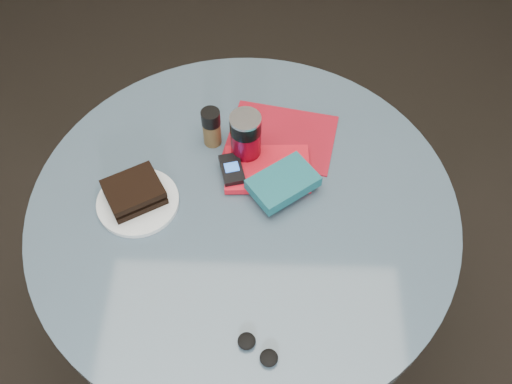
{
  "coord_description": "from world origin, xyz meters",
  "views": [
    {
      "loc": [
        0.05,
        -0.74,
        1.85
      ],
      "look_at": [
        0.03,
        0.0,
        0.8
      ],
      "focal_mm": 40.0,
      "sensor_mm": 36.0,
      "label": 1
    }
  ],
  "objects_px": {
    "sandwich": "(134,192)",
    "pepper_grinder": "(212,127)",
    "magazine": "(281,137)",
    "novel": "(283,183)",
    "soda_can": "(246,138)",
    "table": "(244,240)",
    "mp3_player": "(232,169)",
    "headphones": "(258,349)",
    "red_book": "(267,169)",
    "plate": "(138,202)"
  },
  "relations": [
    {
      "from": "sandwich",
      "to": "pepper_grinder",
      "type": "distance_m",
      "value": 0.25
    },
    {
      "from": "magazine",
      "to": "novel",
      "type": "relative_size",
      "value": 1.73
    },
    {
      "from": "soda_can",
      "to": "pepper_grinder",
      "type": "distance_m",
      "value": 0.1
    },
    {
      "from": "table",
      "to": "magazine",
      "type": "xyz_separation_m",
      "value": [
        0.09,
        0.21,
        0.17
      ]
    },
    {
      "from": "table",
      "to": "mp3_player",
      "type": "distance_m",
      "value": 0.21
    },
    {
      "from": "pepper_grinder",
      "to": "mp3_player",
      "type": "xyz_separation_m",
      "value": [
        0.05,
        -0.11,
        -0.03
      ]
    },
    {
      "from": "pepper_grinder",
      "to": "headphones",
      "type": "bearing_deg",
      "value": -76.46
    },
    {
      "from": "magazine",
      "to": "novel",
      "type": "distance_m",
      "value": 0.17
    },
    {
      "from": "sandwich",
      "to": "soda_can",
      "type": "distance_m",
      "value": 0.29
    },
    {
      "from": "pepper_grinder",
      "to": "table",
      "type": "bearing_deg",
      "value": -65.66
    },
    {
      "from": "table",
      "to": "soda_can",
      "type": "xyz_separation_m",
      "value": [
        0.0,
        0.14,
        0.23
      ]
    },
    {
      "from": "pepper_grinder",
      "to": "sandwich",
      "type": "bearing_deg",
      "value": -131.75
    },
    {
      "from": "mp3_player",
      "to": "sandwich",
      "type": "bearing_deg",
      "value": -160.6
    },
    {
      "from": "table",
      "to": "sandwich",
      "type": "distance_m",
      "value": 0.32
    },
    {
      "from": "red_book",
      "to": "headphones",
      "type": "xyz_separation_m",
      "value": [
        -0.01,
        -0.44,
        -0.0
      ]
    },
    {
      "from": "magazine",
      "to": "novel",
      "type": "bearing_deg",
      "value": -77.78
    },
    {
      "from": "sandwich",
      "to": "red_book",
      "type": "xyz_separation_m",
      "value": [
        0.3,
        0.09,
        -0.02
      ]
    },
    {
      "from": "soda_can",
      "to": "red_book",
      "type": "relative_size",
      "value": 0.69
    },
    {
      "from": "red_book",
      "to": "mp3_player",
      "type": "relative_size",
      "value": 2.1
    },
    {
      "from": "plate",
      "to": "mp3_player",
      "type": "xyz_separation_m",
      "value": [
        0.21,
        0.09,
        0.02
      ]
    },
    {
      "from": "red_book",
      "to": "magazine",
      "type": "bearing_deg",
      "value": 70.36
    },
    {
      "from": "mp3_player",
      "to": "pepper_grinder",
      "type": "bearing_deg",
      "value": 117.03
    },
    {
      "from": "sandwich",
      "to": "soda_can",
      "type": "xyz_separation_m",
      "value": [
        0.25,
        0.14,
        0.04
      ]
    },
    {
      "from": "novel",
      "to": "headphones",
      "type": "relative_size",
      "value": 1.59
    },
    {
      "from": "table",
      "to": "mp3_player",
      "type": "relative_size",
      "value": 10.36
    },
    {
      "from": "magazine",
      "to": "headphones",
      "type": "bearing_deg",
      "value": -83.45
    },
    {
      "from": "headphones",
      "to": "red_book",
      "type": "bearing_deg",
      "value": 88.78
    },
    {
      "from": "sandwich",
      "to": "novel",
      "type": "xyz_separation_m",
      "value": [
        0.34,
        0.04,
        0.0
      ]
    },
    {
      "from": "red_book",
      "to": "headphones",
      "type": "distance_m",
      "value": 0.44
    },
    {
      "from": "pepper_grinder",
      "to": "mp3_player",
      "type": "height_order",
      "value": "pepper_grinder"
    },
    {
      "from": "plate",
      "to": "novel",
      "type": "relative_size",
      "value": 1.25
    },
    {
      "from": "pepper_grinder",
      "to": "novel",
      "type": "height_order",
      "value": "pepper_grinder"
    },
    {
      "from": "sandwich",
      "to": "novel",
      "type": "bearing_deg",
      "value": 5.89
    },
    {
      "from": "sandwich",
      "to": "red_book",
      "type": "relative_size",
      "value": 0.79
    },
    {
      "from": "pepper_grinder",
      "to": "red_book",
      "type": "height_order",
      "value": "pepper_grinder"
    },
    {
      "from": "magazine",
      "to": "headphones",
      "type": "height_order",
      "value": "headphones"
    },
    {
      "from": "soda_can",
      "to": "novel",
      "type": "relative_size",
      "value": 0.92
    },
    {
      "from": "table",
      "to": "mp3_player",
      "type": "bearing_deg",
      "value": 110.54
    },
    {
      "from": "pepper_grinder",
      "to": "magazine",
      "type": "bearing_deg",
      "value": 6.41
    },
    {
      "from": "table",
      "to": "mp3_player",
      "type": "xyz_separation_m",
      "value": [
        -0.03,
        0.08,
        0.19
      ]
    },
    {
      "from": "soda_can",
      "to": "headphones",
      "type": "xyz_separation_m",
      "value": [
        0.04,
        -0.49,
        -0.06
      ]
    },
    {
      "from": "red_book",
      "to": "mp3_player",
      "type": "distance_m",
      "value": 0.09
    },
    {
      "from": "magazine",
      "to": "table",
      "type": "bearing_deg",
      "value": -102.04
    },
    {
      "from": "headphones",
      "to": "novel",
      "type": "bearing_deg",
      "value": 83.07
    },
    {
      "from": "novel",
      "to": "mp3_player",
      "type": "bearing_deg",
      "value": 123.84
    },
    {
      "from": "table",
      "to": "plate",
      "type": "xyz_separation_m",
      "value": [
        -0.24,
        -0.01,
        0.17
      ]
    },
    {
      "from": "magazine",
      "to": "pepper_grinder",
      "type": "bearing_deg",
      "value": -162.57
    },
    {
      "from": "soda_can",
      "to": "magazine",
      "type": "relative_size",
      "value": 0.53
    },
    {
      "from": "plate",
      "to": "mp3_player",
      "type": "bearing_deg",
      "value": 21.78
    },
    {
      "from": "red_book",
      "to": "headphones",
      "type": "height_order",
      "value": "red_book"
    }
  ]
}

